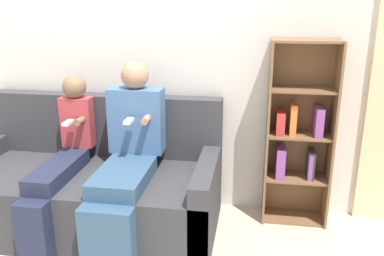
% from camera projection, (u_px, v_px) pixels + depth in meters
% --- Properties ---
extents(back_wall, '(10.00, 0.06, 2.55)m').
position_uv_depth(back_wall, '(134.00, 54.00, 3.27)').
color(back_wall, silver).
rests_on(back_wall, ground_plane).
extents(couch, '(1.94, 0.93, 0.96)m').
position_uv_depth(couch, '(91.00, 188.00, 3.13)').
color(couch, '#38383D').
rests_on(couch, ground_plane).
extents(adult_seated, '(0.41, 0.89, 1.26)m').
position_uv_depth(adult_seated, '(127.00, 153.00, 2.88)').
color(adult_seated, '#335170').
rests_on(adult_seated, ground_plane).
extents(child_seated, '(0.25, 0.92, 1.14)m').
position_uv_depth(child_seated, '(60.00, 160.00, 2.94)').
color(child_seated, '#232842').
rests_on(child_seated, ground_plane).
extents(bookshelf, '(0.49, 0.27, 1.42)m').
position_uv_depth(bookshelf, '(298.00, 135.00, 3.11)').
color(bookshelf, brown).
rests_on(bookshelf, ground_plane).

